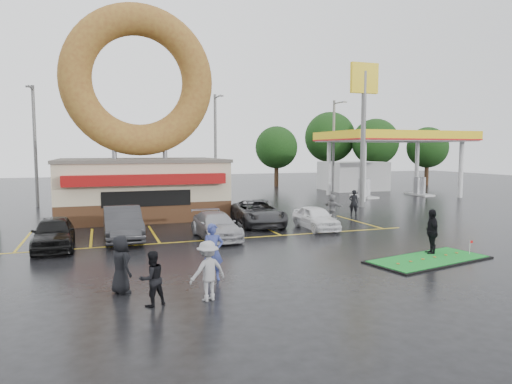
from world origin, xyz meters
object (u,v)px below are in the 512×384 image
object	(u,v)px
person_blue	(213,252)
donut_shop	(140,147)
gas_station	(375,156)
streetlight_right	(334,144)
streetlight_mid	(216,144)
car_white	(316,218)
putting_green	(429,259)
car_grey	(258,213)
car_dgrey	(123,223)
shell_sign	(364,107)
car_silver	(216,226)
person_cameraman	(432,232)
car_black	(54,233)
streetlight_left	(35,143)

from	to	relation	value
person_blue	donut_shop	bearing A→B (deg)	95.85
gas_station	person_blue	size ratio (longest dim) A/B	7.28
donut_shop	streetlight_right	world-z (taller)	donut_shop
streetlight_mid	car_white	xyz separation A→B (m)	(1.43, -16.47, -4.16)
car_white	putting_green	world-z (taller)	car_white
donut_shop	car_grey	size ratio (longest dim) A/B	2.65
streetlight_right	car_dgrey	bearing A→B (deg)	-140.29
shell_sign	streetlight_right	bearing A→B (deg)	73.17
car_silver	donut_shop	bearing A→B (deg)	104.18
streetlight_mid	car_dgrey	bearing A→B (deg)	-118.03
car_grey	person_cameraman	bearing A→B (deg)	-61.32
car_black	car_dgrey	size ratio (longest dim) A/B	0.86
streetlight_left	streetlight_right	distance (m)	26.08
streetlight_mid	person_cameraman	bearing A→B (deg)	-82.19
car_black	car_dgrey	bearing A→B (deg)	19.88
shell_sign	streetlight_right	xyz separation A→B (m)	(3.00, 9.92, -2.60)
donut_shop	streetlight_right	xyz separation A→B (m)	(19.00, 8.95, 0.32)
shell_sign	car_dgrey	world-z (taller)	shell_sign
car_grey	donut_shop	bearing A→B (deg)	138.01
car_dgrey	car_silver	size ratio (longest dim) A/B	1.12
gas_station	person_cameraman	distance (m)	26.84
streetlight_left	person_cameraman	xyz separation A→B (m)	(17.21, -22.42, -3.84)
gas_station	streetlight_mid	xyz separation A→B (m)	(-16.00, -0.02, 1.08)
car_silver	car_grey	bearing A→B (deg)	40.97
car_white	car_silver	bearing A→B (deg)	-172.78
gas_station	car_black	bearing A→B (deg)	-147.88
gas_station	streetlight_left	xyz separation A→B (m)	(-30.00, -1.02, 1.08)
streetlight_right	car_grey	world-z (taller)	streetlight_right
person_cameraman	streetlight_right	bearing A→B (deg)	-178.46
shell_sign	person_blue	size ratio (longest dim) A/B	5.65
car_dgrey	car_white	world-z (taller)	car_dgrey
streetlight_right	person_cameraman	distance (m)	26.24
shell_sign	car_black	size ratio (longest dim) A/B	2.56
donut_shop	putting_green	bearing A→B (deg)	-59.74
shell_sign	streetlight_right	distance (m)	10.68
streetlight_left	car_white	size ratio (longest dim) A/B	2.45
streetlight_right	person_blue	size ratio (longest dim) A/B	4.80
car_white	person_blue	world-z (taller)	person_blue
donut_shop	gas_station	xyz separation A→B (m)	(23.00, 7.97, -0.77)
donut_shop	car_black	size ratio (longest dim) A/B	3.26
donut_shop	car_dgrey	world-z (taller)	donut_shop
streetlight_mid	streetlight_right	xyz separation A→B (m)	(12.00, 1.00, 0.00)
streetlight_left	car_white	distance (m)	22.24
streetlight_right	person_blue	distance (m)	31.12
shell_sign	car_black	distance (m)	23.09
donut_shop	car_dgrey	bearing A→B (deg)	-100.84
gas_station	putting_green	xyz separation A→B (m)	(-13.53, -24.20, -3.66)
car_black	putting_green	world-z (taller)	car_black
car_silver	person_blue	xyz separation A→B (m)	(-1.80, -6.89, 0.31)
car_grey	person_cameraman	distance (m)	10.23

